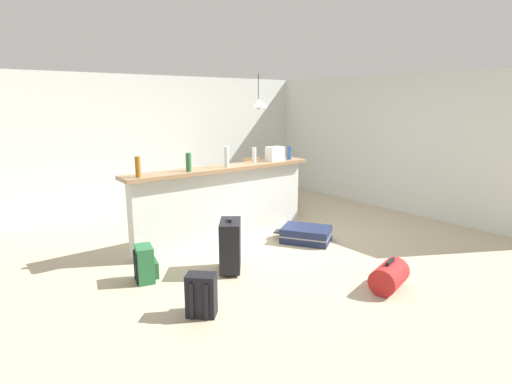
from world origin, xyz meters
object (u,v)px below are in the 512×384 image
Objects in this scene: grocery_bag at (275,154)px; dining_chair_near_partition at (279,187)px; bottle_white at (254,155)px; suitcase_upright_black at (230,245)px; dining_table at (261,176)px; duffel_bag_red at (389,276)px; dining_chair_far_side at (249,178)px; bottle_blue at (289,153)px; suitcase_flat_navy at (306,234)px; pendant_lamp at (258,103)px; bottle_green at (189,162)px; bottle_amber at (138,167)px; bottle_clear at (227,157)px; backpack_black at (202,295)px; backpack_green at (145,264)px.

grocery_bag is 1.07m from dining_chair_near_partition.
bottle_white reaches higher than suitcase_upright_black.
grocery_bag is at bearing -135.37° from dining_chair_near_partition.
dining_table reaches higher than duffel_bag_red.
bottle_blue is at bearing -103.62° from dining_chair_far_side.
dining_table reaches higher than suitcase_flat_navy.
pendant_lamp is at bearing 49.17° from bottle_white.
grocery_bag is at bearing 1.66° from bottle_green.
suitcase_upright_black is at bearing -135.64° from dining_table.
suitcase_flat_navy is 1.31× the size of suitcase_upright_black.
bottle_amber is 0.90× the size of bottle_clear.
bottle_green reaches higher than backpack_black.
suitcase_flat_navy is (-0.05, -0.78, -1.11)m from grocery_bag.
pendant_lamp is at bearing 28.69° from bottle_green.
bottle_white is at bearing 41.49° from backpack_black.
dining_table is at bearing 21.94° from bottle_amber.
pendant_lamp is (-0.16, -0.52, 1.47)m from dining_chair_far_side.
dining_table is 4.08m from backpack_black.
grocery_bag is 0.30× the size of suitcase_flat_navy.
grocery_bag is at bearing 32.71° from suitcase_upright_black.
bottle_clear is at bearing 49.43° from backpack_black.
bottle_white reaches higher than dining_chair_far_side.
suitcase_flat_navy is at bearing -93.58° from grocery_bag.
suitcase_upright_black is at bearing -88.79° from bottle_green.
dining_chair_near_partition is (2.12, 0.61, -0.71)m from bottle_green.
bottle_blue reaches higher than duffel_bag_red.
pendant_lamp is at bearing 37.79° from bottle_clear.
pendant_lamp is 4.36m from backpack_black.
dining_table is at bearing 73.98° from bottle_blue.
pendant_lamp is (0.23, 1.09, 0.77)m from bottle_blue.
grocery_bag reaches higher than backpack_black.
bottle_green is 0.61m from bottle_clear.
pendant_lamp is at bearing -107.12° from dining_chair_far_side.
pendant_lamp is at bearing 45.29° from suitcase_upright_black.
bottle_clear is 0.59m from bottle_white.
dining_chair_far_side is (0.07, 0.50, -0.13)m from dining_table.
bottle_white is (1.19, 0.11, -0.01)m from bottle_green.
pendant_lamp reaches higher than bottle_clear.
dining_chair_far_side is at bearing 35.37° from backpack_green.
bottle_clear is at bearing 0.20° from bottle_green.
bottle_green is at bearing -0.10° from bottle_amber.
bottle_amber is 0.29× the size of suitcase_flat_navy.
bottle_green is at bearing -151.31° from pendant_lamp.
dining_chair_far_side is (2.92, 1.64, -0.72)m from bottle_amber.
bottle_green is at bearing 91.21° from suitcase_upright_black.
grocery_bag is 1.43m from pendant_lamp.
grocery_bag is 2.71m from duffel_bag_red.
backpack_black is (-1.98, -1.75, -1.02)m from bottle_white.
bottle_clear is 2.40m from backpack_black.
duffel_bag_red is at bearing -106.32° from dining_table.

